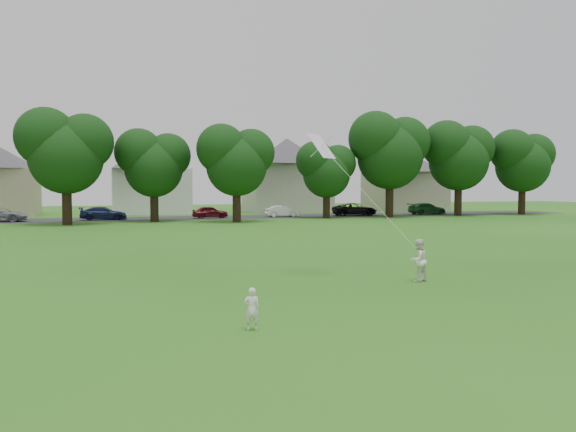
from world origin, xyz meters
name	(u,v)px	position (x,y,z in m)	size (l,w,h in m)	color
ground	(307,315)	(0.00, 0.00, 0.00)	(160.00, 160.00, 0.00)	#226216
street	(159,218)	(0.00, 42.00, 0.01)	(90.00, 7.00, 0.01)	#2D2D30
toddler	(252,309)	(-1.61, -0.93, 0.47)	(0.34, 0.22, 0.94)	white
older_boy	(418,260)	(5.06, 3.40, 0.70)	(0.68, 0.53, 1.39)	white
kite	(368,197)	(3.79, 4.49, 2.75)	(1.92, 1.68, 4.83)	white
tree_row	(207,150)	(3.74, 36.50, 6.27)	(80.79, 9.36, 10.71)	black
parked_cars	(169,212)	(0.87, 41.00, 0.62)	(63.40, 2.52, 1.29)	black
house_row	(151,169)	(0.07, 52.00, 4.95)	(77.26, 13.86, 10.40)	silver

